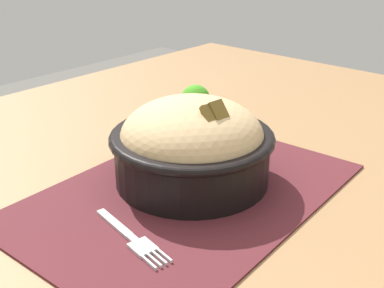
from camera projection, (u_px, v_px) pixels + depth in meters
name	position (u px, v px, depth m)	size (l,w,h in m)	color
table	(166.00, 231.00, 0.63)	(1.39, 1.00, 0.78)	olive
placemat	(187.00, 193.00, 0.60)	(0.41, 0.28, 0.00)	#47191E
bowl	(192.00, 144.00, 0.61)	(0.23, 0.23, 0.12)	black
fork	(133.00, 239.00, 0.51)	(0.04, 0.13, 0.00)	#BDBDBD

